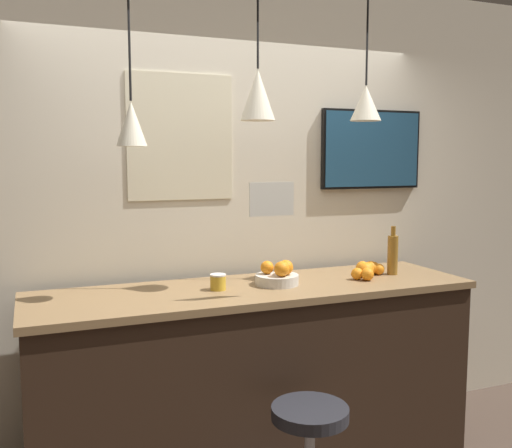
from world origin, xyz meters
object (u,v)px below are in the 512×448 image
at_px(bar_stool, 310,444).
at_px(juice_bottle, 393,254).
at_px(mounted_tv, 372,149).
at_px(fruit_bowl, 278,275).
at_px(spread_jar, 218,282).

relative_size(bar_stool, juice_bottle, 2.11).
bearing_deg(mounted_tv, fruit_bowl, -154.57).
xyz_separation_m(fruit_bowl, spread_jar, (-0.35, 0.01, -0.01)).
bearing_deg(spread_jar, fruit_bowl, -1.04).
height_order(juice_bottle, mounted_tv, mounted_tv).
distance_m(spread_jar, mounted_tv, 1.48).
bearing_deg(mounted_tv, juice_bottle, -103.51).
bearing_deg(bar_stool, fruit_bowl, 80.52).
bearing_deg(mounted_tv, bar_stool, -133.89).
distance_m(bar_stool, spread_jar, 0.94).
xyz_separation_m(bar_stool, spread_jar, (-0.26, 0.60, 0.68)).
bearing_deg(bar_stool, spread_jar, 113.21).
relative_size(fruit_bowl, juice_bottle, 0.82).
height_order(fruit_bowl, juice_bottle, juice_bottle).
bearing_deg(spread_jar, mounted_tv, 18.36).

